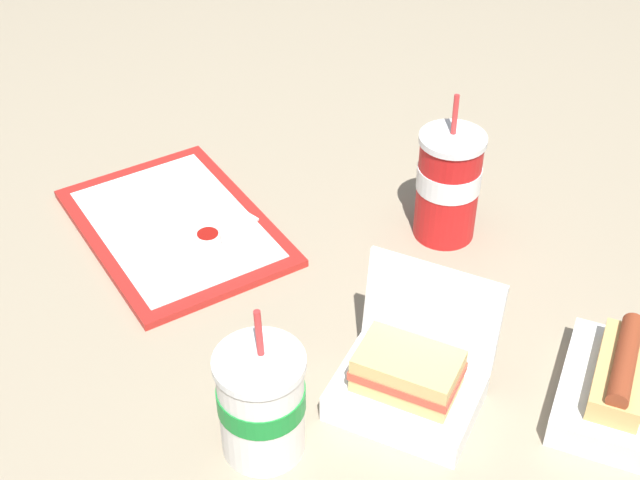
# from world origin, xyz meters

# --- Properties ---
(ground_plane) EXTENTS (3.20, 3.20, 0.00)m
(ground_plane) POSITION_xyz_m (0.00, 0.00, 0.00)
(ground_plane) COLOR gray
(food_tray) EXTENTS (0.40, 0.31, 0.01)m
(food_tray) POSITION_xyz_m (0.24, 0.11, 0.01)
(food_tray) COLOR red
(food_tray) RESTS_ON ground_plane
(ketchup_cup) EXTENTS (0.04, 0.04, 0.02)m
(ketchup_cup) POSITION_xyz_m (0.16, 0.10, 0.03)
(ketchup_cup) COLOR white
(ketchup_cup) RESTS_ON food_tray
(napkin_stack) EXTENTS (0.11, 0.11, 0.00)m
(napkin_stack) POSITION_xyz_m (0.20, 0.06, 0.02)
(napkin_stack) COLOR white
(napkin_stack) RESTS_ON food_tray
(plastic_fork) EXTENTS (0.10, 0.07, 0.00)m
(plastic_fork) POSITION_xyz_m (0.22, 0.18, 0.02)
(plastic_fork) COLOR white
(plastic_fork) RESTS_ON food_tray
(clamshell_hotdog_left) EXTENTS (0.27, 0.26, 0.16)m
(clamshell_hotdog_left) POSITION_xyz_m (-0.43, -0.11, 0.04)
(clamshell_hotdog_left) COLOR white
(clamshell_hotdog_left) RESTS_ON ground_plane
(clamshell_sandwich_center) EXTENTS (0.22, 0.21, 0.17)m
(clamshell_sandwich_center) POSITION_xyz_m (-0.25, 0.09, 0.04)
(clamshell_sandwich_center) COLOR white
(clamshell_sandwich_center) RESTS_ON ground_plane
(soda_cup_right) EXTENTS (0.10, 0.10, 0.24)m
(soda_cup_right) POSITION_xyz_m (-0.04, -0.20, 0.09)
(soda_cup_right) COLOR red
(soda_cup_right) RESTS_ON ground_plane
(soda_cup_back) EXTENTS (0.10, 0.10, 0.21)m
(soda_cup_back) POSITION_xyz_m (-0.18, 0.26, 0.08)
(soda_cup_back) COLOR white
(soda_cup_back) RESTS_ON ground_plane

